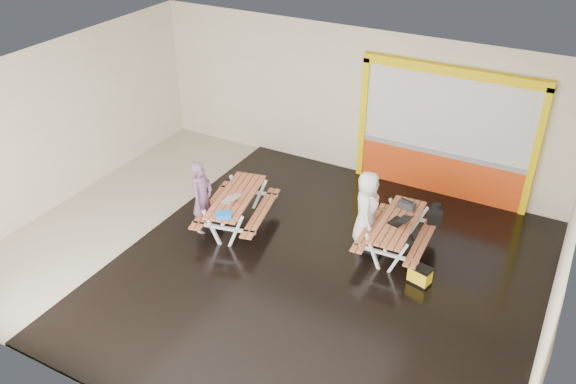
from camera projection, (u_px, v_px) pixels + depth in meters
The scene contains 14 objects.
room at pixel (264, 179), 10.64m from camera, with size 10.02×8.02×3.52m.
deck at pixel (324, 276), 11.01m from camera, with size 7.50×7.98×0.05m, color black.
kiosk at pixel (444, 136), 12.87m from camera, with size 3.88×0.16×3.00m.
picnic_table_left at pixel (236, 203), 12.13m from camera, with size 1.66×2.14×0.76m.
picnic_table_right at pixel (397, 228), 11.39m from camera, with size 1.30×1.87×0.73m.
person_left at pixel (202, 197), 11.91m from camera, with size 0.57×0.37×1.56m, color #6B4C6B.
person_right at pixel (367, 208), 11.62m from camera, with size 0.76×0.49×1.56m, color white.
laptop_left at pixel (231, 199), 11.84m from camera, with size 0.35×0.32×0.15m.
laptop_right at pixel (400, 221), 11.21m from camera, with size 0.45×0.41×0.16m.
blue_pouch at pixel (224, 215), 11.35m from camera, with size 0.29×0.20×0.09m, color blue.
toolbox at pixel (407, 205), 11.65m from camera, with size 0.35×0.22×0.19m.
backpack at pixel (435, 214), 11.62m from camera, with size 0.31×0.24×0.46m.
dark_case at pixel (372, 247), 11.61m from camera, with size 0.39×0.29×0.15m, color black.
fluke_bag at pixel (420, 275), 10.72m from camera, with size 0.46×0.35×0.35m.
Camera 1 is at (4.78, -7.94, 7.00)m, focal length 37.27 mm.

